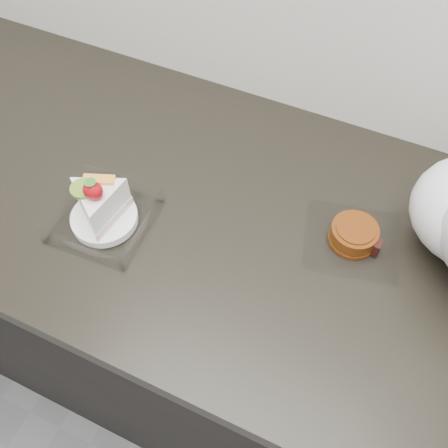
{
  "coord_description": "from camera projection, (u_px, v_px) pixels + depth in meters",
  "views": [
    {
      "loc": [
        0.17,
        1.21,
        1.61
      ],
      "look_at": [
        -0.03,
        1.64,
        0.94
      ],
      "focal_mm": 40.0,
      "sensor_mm": 36.0,
      "label": 1
    }
  ],
  "objects": [
    {
      "name": "counter",
      "position": [
        243.0,
        326.0,
        1.24
      ],
      "size": [
        2.04,
        0.64,
        0.9
      ],
      "color": "black",
      "rests_on": "ground"
    },
    {
      "name": "cake_tray",
      "position": [
        102.0,
        211.0,
        0.84
      ],
      "size": [
        0.17,
        0.17,
        0.12
      ],
      "rotation": [
        0.0,
        0.0,
        0.06
      ],
      "color": "white",
      "rests_on": "counter"
    },
    {
      "name": "mooncake_wrap",
      "position": [
        354.0,
        236.0,
        0.84
      ],
      "size": [
        0.19,
        0.18,
        0.04
      ],
      "rotation": [
        0.0,
        0.0,
        0.4
      ],
      "color": "white",
      "rests_on": "counter"
    }
  ]
}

